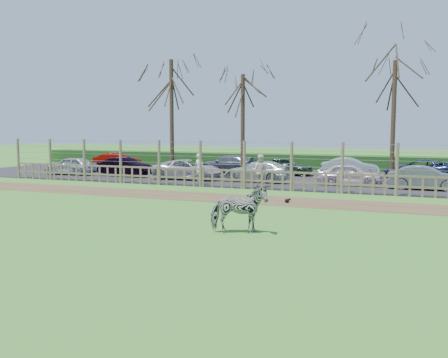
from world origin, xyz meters
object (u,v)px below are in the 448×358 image
(car_0, at_px, (71,166))
(car_12, at_px, (420,169))
(visitor_a, at_px, (200,169))
(crow, at_px, (287,201))
(car_10, at_px, (286,166))
(car_4, at_px, (350,174))
(car_3, at_px, (257,171))
(car_9, at_px, (227,164))
(visitor_b, at_px, (260,171))
(car_2, at_px, (188,169))
(tree_right, at_px, (394,91))
(car_5, at_px, (425,178))
(car_1, at_px, (125,167))
(car_7, at_px, (117,161))
(tree_mid, at_px, (243,101))
(car_11, at_px, (350,167))
(tree_left, at_px, (171,89))
(zebra, at_px, (239,210))

(car_0, bearing_deg, car_12, 98.21)
(visitor_a, relative_size, crow, 6.73)
(crow, relative_size, car_10, 0.07)
(car_4, xyz_separation_m, car_12, (3.59, 4.89, 0.00))
(car_3, distance_m, car_9, 6.12)
(visitor_b, height_order, car_0, visitor_b)
(car_2, xyz_separation_m, car_4, (9.64, 0.36, 0.00))
(tree_right, height_order, visitor_b, tree_right)
(crow, height_order, car_3, car_3)
(car_12, bearing_deg, car_4, -37.21)
(car_0, bearing_deg, car_2, 85.34)
(crow, relative_size, car_9, 0.06)
(car_2, relative_size, car_5, 1.19)
(car_1, distance_m, car_12, 18.50)
(car_0, distance_m, car_3, 12.93)
(car_5, distance_m, car_7, 22.41)
(tree_mid, distance_m, car_11, 8.16)
(tree_right, distance_m, visitor_a, 12.00)
(tree_left, distance_m, tree_mid, 4.67)
(car_1, height_order, car_4, same)
(visitor_a, bearing_deg, car_12, -128.34)
(car_4, bearing_deg, car_12, -38.25)
(visitor_a, xyz_separation_m, car_5, (11.66, 2.11, -0.26))
(crow, distance_m, car_5, 8.72)
(tree_left, height_order, car_0, tree_left)
(car_3, bearing_deg, tree_right, 114.99)
(car_0, xyz_separation_m, car_12, (21.80, 5.41, 0.00))
(car_4, bearing_deg, car_2, 90.17)
(visitor_b, relative_size, car_3, 0.42)
(tree_mid, xyz_separation_m, tree_right, (9.00, 0.50, 0.37))
(crow, relative_size, car_2, 0.06)
(tree_left, distance_m, visitor_b, 9.26)
(car_2, xyz_separation_m, car_12, (13.22, 5.25, 0.00))
(zebra, xyz_separation_m, crow, (-0.10, 6.47, -0.62))
(car_10, bearing_deg, tree_left, 108.70)
(car_11, relative_size, car_12, 0.84)
(visitor_a, distance_m, car_0, 10.59)
(tree_mid, bearing_deg, tree_left, -167.47)
(car_9, bearing_deg, tree_mid, 40.97)
(car_9, xyz_separation_m, car_10, (4.34, -0.51, 0.00))
(tree_left, height_order, car_4, tree_left)
(tree_left, relative_size, car_11, 2.16)
(car_4, bearing_deg, car_0, 89.66)
(visitor_a, distance_m, car_1, 6.86)
(car_7, bearing_deg, visitor_a, -127.88)
(car_0, bearing_deg, car_11, 101.76)
(tree_left, relative_size, car_2, 1.82)
(zebra, xyz_separation_m, car_10, (-3.07, 17.97, -0.08))
(car_7, bearing_deg, tree_mid, -105.04)
(tree_mid, distance_m, car_2, 5.59)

